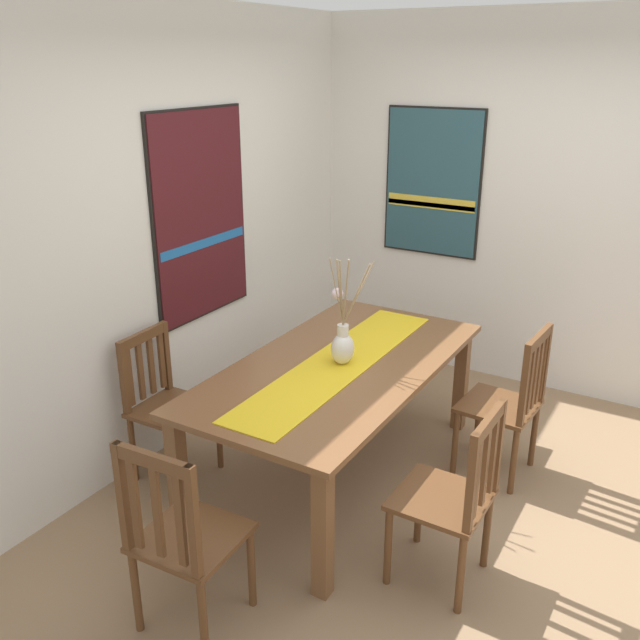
% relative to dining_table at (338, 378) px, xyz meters
% --- Properties ---
extents(ground_plane, '(6.40, 6.40, 0.03)m').
position_rel_dining_table_xyz_m(ground_plane, '(0.04, -0.69, -0.66)').
color(ground_plane, '#8E7051').
extents(wall_back, '(6.40, 0.12, 2.70)m').
position_rel_dining_table_xyz_m(wall_back, '(0.04, 1.17, 0.71)').
color(wall_back, silver).
rests_on(wall_back, ground_plane).
extents(wall_side, '(0.12, 6.40, 2.70)m').
position_rel_dining_table_xyz_m(wall_side, '(1.90, -0.69, 0.71)').
color(wall_side, silver).
rests_on(wall_side, ground_plane).
extents(dining_table, '(1.99, 1.03, 0.73)m').
position_rel_dining_table_xyz_m(dining_table, '(0.00, 0.00, 0.00)').
color(dining_table, brown).
rests_on(dining_table, ground_plane).
extents(table_runner, '(1.83, 0.36, 0.01)m').
position_rel_dining_table_xyz_m(table_runner, '(0.00, 0.00, 0.09)').
color(table_runner, gold).
rests_on(table_runner, dining_table).
extents(centerpiece_vase, '(0.18, 0.25, 0.64)m').
position_rel_dining_table_xyz_m(centerpiece_vase, '(0.01, -0.02, 0.22)').
color(centerpiece_vase, silver).
rests_on(centerpiece_vase, dining_table).
extents(chair_0, '(0.44, 0.44, 0.96)m').
position_rel_dining_table_xyz_m(chair_0, '(-1.38, -0.02, -0.16)').
color(chair_0, brown).
rests_on(chair_0, ground_plane).
extents(chair_1, '(0.45, 0.45, 0.94)m').
position_rel_dining_table_xyz_m(chair_1, '(0.52, -0.86, -0.15)').
color(chair_1, brown).
rests_on(chair_1, ground_plane).
extents(chair_2, '(0.43, 0.43, 0.89)m').
position_rel_dining_table_xyz_m(chair_2, '(-0.50, 0.89, -0.17)').
color(chair_2, brown).
rests_on(chair_2, ground_plane).
extents(chair_3, '(0.42, 0.42, 0.93)m').
position_rel_dining_table_xyz_m(chair_3, '(-0.52, -0.90, -0.17)').
color(chair_3, brown).
rests_on(chair_3, ground_plane).
extents(painting_on_back_wall, '(0.87, 0.05, 1.32)m').
position_rel_dining_table_xyz_m(painting_on_back_wall, '(0.16, 1.10, 0.79)').
color(painting_on_back_wall, black).
extents(painting_on_side_wall, '(0.05, 0.77, 1.11)m').
position_rel_dining_table_xyz_m(painting_on_side_wall, '(1.83, 0.21, 0.83)').
color(painting_on_side_wall, black).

